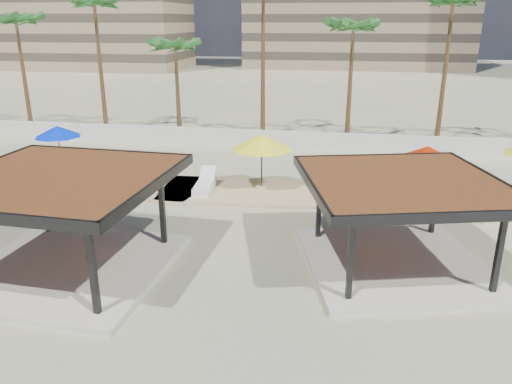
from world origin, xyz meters
TOP-DOWN VIEW (x-y plane):
  - ground at (0.00, 0.00)m, footprint 200.00×200.00m
  - promenade at (2.00, 7.67)m, footprint 44.45×7.97m
  - boundary_wall at (0.00, 16.00)m, footprint 56.00×0.30m
  - pavilion_central at (4.77, 0.17)m, footprint 7.72×7.72m
  - pavilion_west at (-6.24, -2.15)m, footprint 7.08×7.08m
  - umbrella_b at (-1.13, 7.19)m, footprint 3.10×3.10m
  - umbrella_c at (6.52, 6.65)m, footprint 3.28×3.28m
  - umbrella_f at (-13.16, 9.20)m, footprint 2.82×2.82m
  - lounger_a at (-3.83, 6.36)m, footprint 0.99×2.48m
  - palm_a at (-21.00, 18.30)m, footprint 3.00×3.00m
  - palm_b at (-15.00, 18.70)m, footprint 3.00×3.00m
  - palm_c at (-9.00, 18.10)m, footprint 3.00×3.00m
  - palm_e at (3.00, 18.40)m, footprint 3.00×3.00m
  - palm_f at (9.00, 18.60)m, footprint 3.00×3.00m

SIDE VIEW (x-z plane):
  - ground at x=0.00m, z-range 0.00..0.00m
  - promenade at x=2.00m, z-range -0.06..0.18m
  - lounger_a at x=-3.83m, z-range -0.06..0.86m
  - boundary_wall at x=0.00m, z-range 0.00..1.20m
  - pavilion_central at x=4.77m, z-range 0.31..3.51m
  - pavilion_west at x=-6.24m, z-range 0.33..3.77m
  - umbrella_f at x=-13.16m, z-range 1.01..3.31m
  - umbrella_c at x=6.52m, z-range 1.11..3.71m
  - umbrella_b at x=-1.13m, z-range 1.16..3.89m
  - palm_c at x=-9.00m, z-range 2.60..9.90m
  - palm_e at x=3.00m, z-range 3.17..11.76m
  - palm_a at x=-21.00m, z-range 3.35..12.33m
  - palm_f at x=9.00m, z-range 3.84..13.94m
  - palm_b at x=-15.00m, z-range 3.84..13.96m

